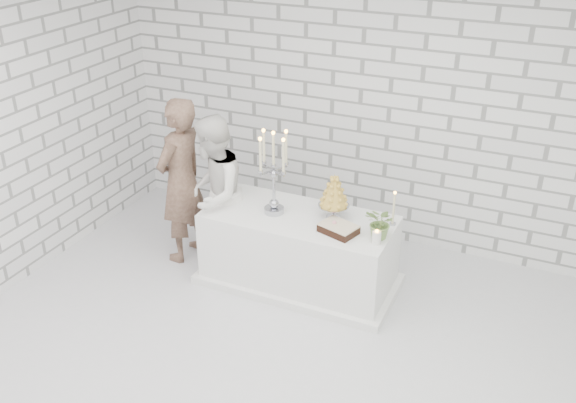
% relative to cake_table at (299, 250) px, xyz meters
% --- Properties ---
extents(ground, '(6.00, 5.00, 0.01)m').
position_rel_cake_table_xyz_m(ground, '(0.46, -1.27, -0.38)').
color(ground, silver).
rests_on(ground, ground).
extents(wall_back, '(6.00, 0.01, 3.00)m').
position_rel_cake_table_xyz_m(wall_back, '(0.46, 1.23, 1.12)').
color(wall_back, white).
rests_on(wall_back, ground).
extents(cake_table, '(1.80, 0.80, 0.75)m').
position_rel_cake_table_xyz_m(cake_table, '(0.00, 0.00, 0.00)').
color(cake_table, white).
rests_on(cake_table, ground).
extents(groom, '(0.49, 0.68, 1.73)m').
position_rel_cake_table_xyz_m(groom, '(-1.29, -0.01, 0.49)').
color(groom, '#51382C').
rests_on(groom, ground).
extents(bride, '(0.80, 0.92, 1.60)m').
position_rel_cake_table_xyz_m(bride, '(-0.91, -0.02, 0.43)').
color(bride, white).
rests_on(bride, ground).
extents(candelabra, '(0.42, 0.42, 0.83)m').
position_rel_cake_table_xyz_m(candelabra, '(-0.24, -0.03, 0.79)').
color(candelabra, '#9FA0AA').
rests_on(candelabra, cake_table).
extents(croquembouche, '(0.35, 0.35, 0.45)m').
position_rel_cake_table_xyz_m(croquembouche, '(0.31, 0.09, 0.60)').
color(croquembouche, '#AC842F').
rests_on(croquembouche, cake_table).
extents(chocolate_cake, '(0.37, 0.31, 0.08)m').
position_rel_cake_table_xyz_m(chocolate_cake, '(0.45, -0.14, 0.42)').
color(chocolate_cake, black).
rests_on(chocolate_cake, cake_table).
extents(pillar_candle, '(0.09, 0.09, 0.12)m').
position_rel_cake_table_xyz_m(pillar_candle, '(0.81, -0.19, 0.44)').
color(pillar_candle, white).
rests_on(pillar_candle, cake_table).
extents(extra_taper, '(0.07, 0.07, 0.32)m').
position_rel_cake_table_xyz_m(extra_taper, '(0.85, 0.20, 0.54)').
color(extra_taper, beige).
rests_on(extra_taper, cake_table).
extents(flowers, '(0.34, 0.32, 0.30)m').
position_rel_cake_table_xyz_m(flowers, '(0.82, -0.08, 0.53)').
color(flowers, '#42702F').
rests_on(flowers, cake_table).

